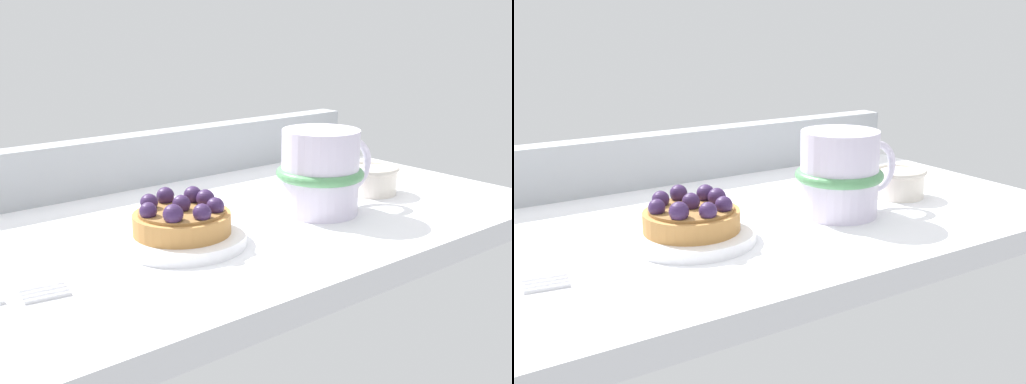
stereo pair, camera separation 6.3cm
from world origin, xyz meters
TOP-DOWN VIEW (x-y plane):
  - ground_plane at (0.00, 0.00)cm, footprint 76.74×38.79cm
  - window_rail_back at (0.00, 17.79)cm, footprint 75.21×3.20cm
  - dessert_plate at (-4.14, -4.05)cm, footprint 12.06×12.06cm
  - raspberry_tart at (-4.11, -4.03)cm, footprint 9.09×9.09cm
  - coffee_mug at (13.05, -4.87)cm, footprint 12.71×9.42cm
  - sugar_bowl at (23.33, -3.33)cm, footprint 6.23×6.23cm

SIDE VIEW (x-z plane):
  - ground_plane at x=0.00cm, z-range -2.51..0.00cm
  - dessert_plate at x=-4.14cm, z-range -0.04..1.12cm
  - sugar_bowl at x=23.33cm, z-range 0.14..3.48cm
  - raspberry_tart at x=-4.11cm, z-range 0.72..4.40cm
  - window_rail_back at x=0.00cm, z-range 0.00..6.48cm
  - coffee_mug at x=13.05cm, z-range -0.02..9.05cm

